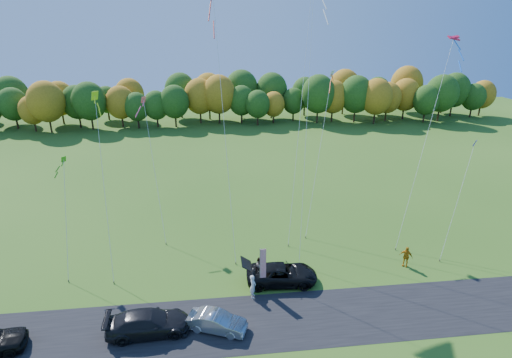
{
  "coord_description": "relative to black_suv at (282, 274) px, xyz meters",
  "views": [
    {
      "loc": [
        -3.8,
        -26.55,
        19.85
      ],
      "look_at": [
        0.0,
        6.0,
        7.0
      ],
      "focal_mm": 28.0,
      "sensor_mm": 36.0,
      "label": 1
    }
  ],
  "objects": [
    {
      "name": "asphalt_strip",
      "position": [
        -1.47,
        -4.4,
        -0.8
      ],
      "size": [
        90.0,
        6.0,
        0.01
      ],
      "primitive_type": "cube",
      "color": "black",
      "rests_on": "ground"
    },
    {
      "name": "tree_line",
      "position": [
        -1.47,
        54.6,
        -0.8
      ],
      "size": [
        116.0,
        12.0,
        10.0
      ],
      "primitive_type": null,
      "color": "#1E4711",
      "rests_on": "ground"
    },
    {
      "name": "person_east",
      "position": [
        11.13,
        1.11,
        0.14
      ],
      "size": [
        1.16,
        1.02,
        1.88
      ],
      "primitive_type": "imported",
      "rotation": [
        0.0,
        0.0,
        -0.64
      ],
      "color": "#C27A12",
      "rests_on": "ground"
    },
    {
      "name": "kite_delta_red",
      "position": [
        3.25,
        7.05,
        11.29
      ],
      "size": [
        3.74,
        10.47,
        24.68
      ],
      "color": "#4C3F33",
      "rests_on": "ground"
    },
    {
      "name": "kite_delta_blue",
      "position": [
        -4.13,
        8.22,
        11.97
      ],
      "size": [
        3.31,
        10.7,
        24.61
      ],
      "color": "#4C3F33",
      "rests_on": "ground"
    },
    {
      "name": "feather_flag",
      "position": [
        -1.73,
        -0.89,
        1.57
      ],
      "size": [
        0.51,
        0.13,
        3.88
      ],
      "color": "#999999",
      "rests_on": "ground"
    },
    {
      "name": "kite_diamond_pink",
      "position": [
        -10.92,
        10.7,
        5.67
      ],
      "size": [
        2.42,
        7.5,
        13.32
      ],
      "color": "#4C3F33",
      "rests_on": "ground"
    },
    {
      "name": "ground",
      "position": [
        -1.47,
        -0.4,
        -0.8
      ],
      "size": [
        160.0,
        160.0,
        0.0
      ],
      "primitive_type": "plane",
      "color": "#2E5717"
    },
    {
      "name": "black_suv",
      "position": [
        0.0,
        0.0,
        0.0
      ],
      "size": [
        5.93,
        3.05,
        1.6
      ],
      "primitive_type": "imported",
      "rotation": [
        0.0,
        0.0,
        1.5
      ],
      "color": "black",
      "rests_on": "ground"
    },
    {
      "name": "kite_diamond_yellow",
      "position": [
        -14.27,
        4.93,
        6.43
      ],
      "size": [
        1.91,
        7.59,
        14.89
      ],
      "color": "#4C3F33",
      "rests_on": "ground"
    },
    {
      "name": "kite_diamond_blue_low",
      "position": [
        16.39,
        3.18,
        4.18
      ],
      "size": [
        4.17,
        4.07,
        10.37
      ],
      "color": "#4C3F33",
      "rests_on": "ground"
    },
    {
      "name": "kite_parafoil_orange",
      "position": [
        4.08,
        12.3,
        15.08
      ],
      "size": [
        6.79,
        14.17,
        32.17
      ],
      "color": "#4C3F33",
      "rests_on": "ground"
    },
    {
      "name": "dark_truck_a",
      "position": [
        -10.05,
        -4.56,
        0.02
      ],
      "size": [
        5.77,
        2.59,
        1.64
      ],
      "primitive_type": "imported",
      "rotation": [
        0.0,
        0.0,
        1.62
      ],
      "color": "black",
      "rests_on": "ground"
    },
    {
      "name": "kite_parafoil_rainbow",
      "position": [
        14.92,
        7.42,
        8.58
      ],
      "size": [
        8.23,
        7.94,
        19.02
      ],
      "color": "#4C3F33",
      "rests_on": "ground"
    },
    {
      "name": "kite_diamond_green",
      "position": [
        -17.59,
        4.57,
        4.12
      ],
      "size": [
        0.89,
        5.17,
        9.62
      ],
      "color": "#4C3F33",
      "rests_on": "ground"
    },
    {
      "name": "person_tailgate_b",
      "position": [
        -1.7,
        0.83,
        0.17
      ],
      "size": [
        0.96,
        1.1,
        1.93
      ],
      "primitive_type": "imported",
      "rotation": [
        0.0,
        0.0,
        1.3
      ],
      "color": "gray",
      "rests_on": "ground"
    },
    {
      "name": "silver_sedan",
      "position": [
        -5.4,
        -4.85,
        -0.12
      ],
      "size": [
        4.36,
        2.81,
        1.36
      ],
      "primitive_type": "imported",
      "rotation": [
        0.0,
        0.0,
        1.21
      ],
      "color": "#A1A2A6",
      "rests_on": "ground"
    },
    {
      "name": "kite_diamond_white",
      "position": [
        5.36,
        9.94,
        6.88
      ],
      "size": [
        4.05,
        6.74,
        15.78
      ],
      "color": "#4C3F33",
      "rests_on": "ground"
    },
    {
      "name": "person_tailgate_a",
      "position": [
        -2.54,
        -1.56,
        0.16
      ],
      "size": [
        0.61,
        0.79,
        1.93
      ],
      "primitive_type": "imported",
      "rotation": [
        0.0,
        0.0,
        1.33
      ],
      "color": "silver",
      "rests_on": "ground"
    }
  ]
}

